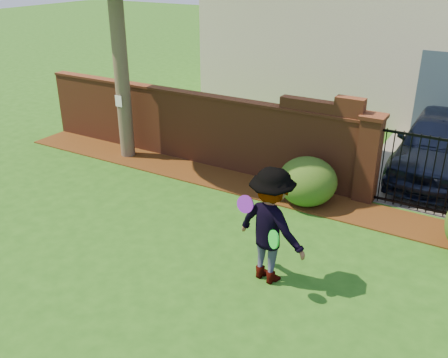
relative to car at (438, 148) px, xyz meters
The scene contains 13 objects.
ground 6.92m from the car, 120.24° to the right, with size 80.00×80.00×0.01m, color #235615.
mulch_bed 5.18m from the car, 149.43° to the right, with size 11.10×1.08×0.03m, color #3E210B.
brick_wall 5.81m from the car, 160.43° to the right, with size 8.70×0.31×2.16m.
pillar_left 2.23m from the car, 118.70° to the right, with size 0.50×0.50×1.88m.
iron_gate 1.95m from the car, 88.98° to the right, with size 1.78×0.03×1.60m.
driveway 2.19m from the car, 89.04° to the left, with size 3.20×8.00×0.01m, color slate.
house 6.96m from the car, 112.14° to the left, with size 12.40×6.40×6.30m.
car is the anchor object (origin of this frame).
paper_notice 7.61m from the car, 158.83° to the right, with size 0.20×0.01×0.28m, color white.
shrub_left 3.43m from the car, 127.05° to the right, with size 1.23×1.23×1.01m, color #204916.
man 5.77m from the car, 105.95° to the right, with size 1.24×0.71×1.92m, color gray.
frisbee_purple 6.04m from the car, 108.71° to the right, with size 0.28×0.28×0.03m, color purple.
frisbee_green 6.04m from the car, 102.88° to the right, with size 0.28×0.28×0.03m, color green.
Camera 1 is at (4.68, -5.67, 4.77)m, focal length 39.87 mm.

